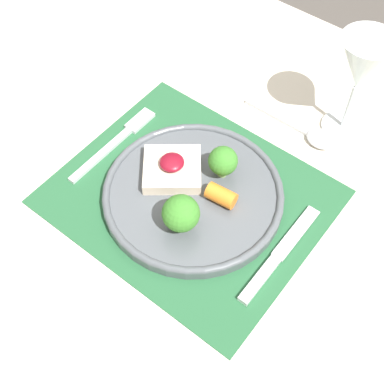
# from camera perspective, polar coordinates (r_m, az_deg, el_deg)

# --- Properties ---
(ground_plane) EXTENTS (8.00, 8.00, 0.00)m
(ground_plane) POSITION_cam_1_polar(r_m,az_deg,el_deg) (1.50, -0.13, -16.57)
(ground_plane) COLOR #4C4742
(dining_table) EXTENTS (1.47, 1.03, 0.73)m
(dining_table) POSITION_cam_1_polar(r_m,az_deg,el_deg) (0.91, -0.20, -3.45)
(dining_table) COLOR beige
(dining_table) RESTS_ON ground_plane
(placemat) EXTENTS (0.40, 0.34, 0.00)m
(placemat) POSITION_cam_1_polar(r_m,az_deg,el_deg) (0.84, -0.21, -0.51)
(placemat) COLOR #235633
(placemat) RESTS_ON dining_table
(dinner_plate) EXTENTS (0.28, 0.28, 0.08)m
(dinner_plate) POSITION_cam_1_polar(r_m,az_deg,el_deg) (0.82, -0.05, -0.13)
(dinner_plate) COLOR #4C5156
(dinner_plate) RESTS_ON placemat
(fork) EXTENTS (0.02, 0.19, 0.01)m
(fork) POSITION_cam_1_polar(r_m,az_deg,el_deg) (0.92, -7.83, 5.58)
(fork) COLOR silver
(fork) RESTS_ON placemat
(knife) EXTENTS (0.02, 0.19, 0.01)m
(knife) POSITION_cam_1_polar(r_m,az_deg,el_deg) (0.79, 8.88, -7.13)
(knife) COLOR silver
(knife) RESTS_ON placemat
(spoon) EXTENTS (0.18, 0.04, 0.02)m
(spoon) POSITION_cam_1_polar(r_m,az_deg,el_deg) (0.94, 12.65, 6.05)
(spoon) COLOR silver
(spoon) RESTS_ON dining_table
(wine_glass_near) EXTENTS (0.09, 0.09, 0.19)m
(wine_glass_near) POSITION_cam_1_polar(r_m,az_deg,el_deg) (0.88, 17.68, 12.50)
(wine_glass_near) COLOR white
(wine_glass_near) RESTS_ON dining_table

